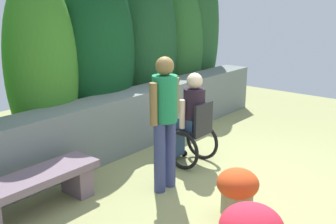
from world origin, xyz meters
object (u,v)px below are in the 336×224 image
object	(u,v)px
person_in_wheelchair	(191,122)
person_standing_companion	(165,115)
flower_pot_terracotta_by_wall	(237,189)
stone_bench	(34,188)

from	to	relation	value
person_in_wheelchair	person_standing_companion	world-z (taller)	person_standing_companion
person_standing_companion	flower_pot_terracotta_by_wall	xyz separation A→B (m)	(0.05, -0.99, -0.67)
person_standing_companion	flower_pot_terracotta_by_wall	size ratio (longest dim) A/B	3.18
stone_bench	person_standing_companion	world-z (taller)	person_standing_companion
person_in_wheelchair	flower_pot_terracotta_by_wall	distance (m)	1.50
stone_bench	person_standing_companion	xyz separation A→B (m)	(1.36, -0.73, 0.66)
flower_pot_terracotta_by_wall	person_in_wheelchair	bearing A→B (deg)	56.95
stone_bench	person_standing_companion	distance (m)	1.68
flower_pot_terracotta_by_wall	person_standing_companion	bearing A→B (deg)	92.61
person_in_wheelchair	flower_pot_terracotta_by_wall	bearing A→B (deg)	-118.60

